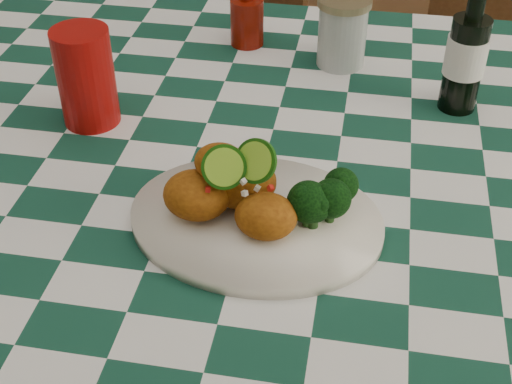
% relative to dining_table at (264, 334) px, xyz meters
% --- Properties ---
extents(dining_table, '(1.66, 1.06, 0.79)m').
position_rel_dining_table_xyz_m(dining_table, '(0.00, 0.00, 0.00)').
color(dining_table, '#124030').
rests_on(dining_table, ground).
extents(plate, '(0.34, 0.27, 0.02)m').
position_rel_dining_table_xyz_m(plate, '(0.01, -0.16, 0.40)').
color(plate, white).
rests_on(plate, dining_table).
extents(fried_chicken_pile, '(0.16, 0.12, 0.10)m').
position_rel_dining_table_xyz_m(fried_chicken_pile, '(-0.00, -0.16, 0.46)').
color(fried_chicken_pile, '#9D560F').
rests_on(fried_chicken_pile, plate).
extents(broccoli_side, '(0.08, 0.08, 0.06)m').
position_rel_dining_table_xyz_m(broccoli_side, '(0.10, -0.15, 0.44)').
color(broccoli_side, black).
rests_on(broccoli_side, plate).
extents(red_tumbler, '(0.09, 0.09, 0.15)m').
position_rel_dining_table_xyz_m(red_tumbler, '(-0.28, 0.04, 0.47)').
color(red_tumbler, '#900A07').
rests_on(red_tumbler, dining_table).
extents(ketchup_bottle, '(0.06, 0.06, 0.13)m').
position_rel_dining_table_xyz_m(ketchup_bottle, '(-0.09, 0.34, 0.46)').
color(ketchup_bottle, '#6F1005').
rests_on(ketchup_bottle, dining_table).
extents(mason_jar, '(0.12, 0.12, 0.12)m').
position_rel_dining_table_xyz_m(mason_jar, '(0.08, 0.29, 0.45)').
color(mason_jar, '#B2BCBA').
rests_on(mason_jar, dining_table).
extents(beer_bottle, '(0.07, 0.07, 0.22)m').
position_rel_dining_table_xyz_m(beer_bottle, '(0.27, 0.18, 0.50)').
color(beer_bottle, black).
rests_on(beer_bottle, dining_table).
extents(wooden_chair_left, '(0.51, 0.53, 0.94)m').
position_rel_dining_table_xyz_m(wooden_chair_left, '(-0.30, 0.75, 0.08)').
color(wooden_chair_left, '#472814').
rests_on(wooden_chair_left, ground).
extents(wooden_chair_right, '(0.52, 0.54, 0.94)m').
position_rel_dining_table_xyz_m(wooden_chair_right, '(0.43, 0.71, 0.08)').
color(wooden_chair_right, '#472814').
rests_on(wooden_chair_right, ground).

